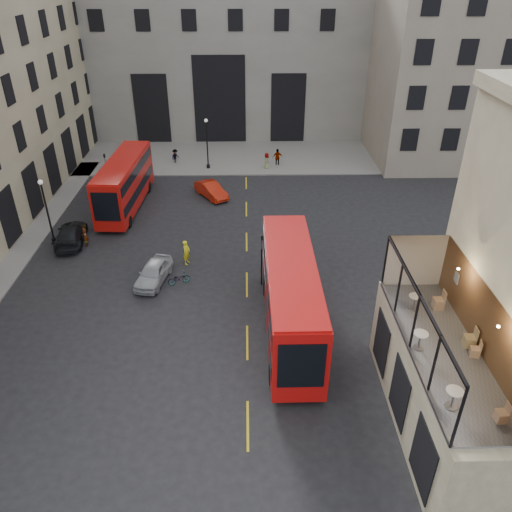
{
  "coord_description": "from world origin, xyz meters",
  "views": [
    {
      "loc": [
        -1.93,
        -16.28,
        19.08
      ],
      "look_at": [
        -1.4,
        10.75,
        3.0
      ],
      "focal_mm": 35.0,
      "sensor_mm": 36.0,
      "label": 1
    }
  ],
  "objects_px": {
    "traffic_light_far": "(106,168)",
    "pedestrian_e": "(85,236)",
    "pedestrian_d": "(267,161)",
    "bus_far": "(124,181)",
    "pedestrian_b": "(175,156)",
    "cafe_chair_d": "(438,303)",
    "traffic_light_near": "(262,254)",
    "cafe_chair_a": "(502,416)",
    "cafe_table_far": "(415,300)",
    "bicycle": "(179,279)",
    "pedestrian_a": "(138,158)",
    "bus_near": "(291,294)",
    "car_b": "(211,190)",
    "street_lamp_b": "(207,147)",
    "pedestrian_c": "(278,158)",
    "cafe_chair_b": "(470,341)",
    "street_lamp_a": "(48,216)",
    "car_c": "(71,234)",
    "cyclist": "(186,252)",
    "cafe_chair_c": "(475,351)",
    "cafe_table_mid": "(420,338)",
    "car_a": "(153,273)"
  },
  "relations": [
    {
      "from": "traffic_light_near",
      "to": "pedestrian_d",
      "type": "height_order",
      "value": "traffic_light_near"
    },
    {
      "from": "pedestrian_b",
      "to": "cafe_chair_d",
      "type": "distance_m",
      "value": 37.03
    },
    {
      "from": "pedestrian_a",
      "to": "bus_near",
      "type": "bearing_deg",
      "value": -46.45
    },
    {
      "from": "bicycle",
      "to": "cafe_chair_b",
      "type": "relative_size",
      "value": 1.61
    },
    {
      "from": "pedestrian_b",
      "to": "cafe_chair_d",
      "type": "height_order",
      "value": "cafe_chair_d"
    },
    {
      "from": "traffic_light_near",
      "to": "pedestrian_d",
      "type": "distance_m",
      "value": 21.96
    },
    {
      "from": "bus_far",
      "to": "bicycle",
      "type": "relative_size",
      "value": 7.28
    },
    {
      "from": "street_lamp_b",
      "to": "pedestrian_c",
      "type": "bearing_deg",
      "value": 5.88
    },
    {
      "from": "pedestrian_d",
      "to": "bus_far",
      "type": "bearing_deg",
      "value": 105.82
    },
    {
      "from": "cyclist",
      "to": "pedestrian_e",
      "type": "relative_size",
      "value": 1.06
    },
    {
      "from": "pedestrian_e",
      "to": "cafe_chair_b",
      "type": "distance_m",
      "value": 28.4
    },
    {
      "from": "street_lamp_a",
      "to": "car_c",
      "type": "xyz_separation_m",
      "value": [
        1.3,
        0.18,
        -1.68
      ]
    },
    {
      "from": "cafe_chair_c",
      "to": "street_lamp_b",
      "type": "bearing_deg",
      "value": 111.65
    },
    {
      "from": "cafe_chair_c",
      "to": "traffic_light_near",
      "type": "bearing_deg",
      "value": 124.91
    },
    {
      "from": "pedestrian_d",
      "to": "pedestrian_e",
      "type": "bearing_deg",
      "value": 117.94
    },
    {
      "from": "cyclist",
      "to": "pedestrian_a",
      "type": "relative_size",
      "value": 1.22
    },
    {
      "from": "car_b",
      "to": "cafe_chair_a",
      "type": "xyz_separation_m",
      "value": [
        12.5,
        -30.6,
        4.16
      ]
    },
    {
      "from": "car_a",
      "to": "cyclist",
      "type": "relative_size",
      "value": 2.23
    },
    {
      "from": "pedestrian_c",
      "to": "traffic_light_far",
      "type": "bearing_deg",
      "value": 15.09
    },
    {
      "from": "traffic_light_near",
      "to": "cafe_table_far",
      "type": "height_order",
      "value": "cafe_table_far"
    },
    {
      "from": "pedestrian_d",
      "to": "cafe_chair_c",
      "type": "distance_m",
      "value": 35.32
    },
    {
      "from": "pedestrian_b",
      "to": "cafe_chair_c",
      "type": "distance_m",
      "value": 40.24
    },
    {
      "from": "pedestrian_a",
      "to": "street_lamp_b",
      "type": "bearing_deg",
      "value": 5.91
    },
    {
      "from": "pedestrian_c",
      "to": "cafe_chair_d",
      "type": "height_order",
      "value": "cafe_chair_d"
    },
    {
      "from": "traffic_light_far",
      "to": "pedestrian_b",
      "type": "distance_m",
      "value": 9.52
    },
    {
      "from": "car_b",
      "to": "cafe_chair_c",
      "type": "height_order",
      "value": "cafe_chair_c"
    },
    {
      "from": "traffic_light_far",
      "to": "pedestrian_d",
      "type": "distance_m",
      "value": 16.34
    },
    {
      "from": "traffic_light_near",
      "to": "bicycle",
      "type": "distance_m",
      "value": 5.99
    },
    {
      "from": "street_lamp_b",
      "to": "pedestrian_c",
      "type": "relative_size",
      "value": 2.84
    },
    {
      "from": "pedestrian_e",
      "to": "cafe_chair_b",
      "type": "xyz_separation_m",
      "value": [
        22.07,
        -17.42,
        4.01
      ]
    },
    {
      "from": "traffic_light_near",
      "to": "cyclist",
      "type": "height_order",
      "value": "traffic_light_near"
    },
    {
      "from": "cafe_table_far",
      "to": "bus_far",
      "type": "bearing_deg",
      "value": 130.72
    },
    {
      "from": "car_a",
      "to": "cafe_table_mid",
      "type": "xyz_separation_m",
      "value": [
        13.81,
        -12.41,
        4.43
      ]
    },
    {
      "from": "traffic_light_near",
      "to": "cafe_chair_a",
      "type": "relative_size",
      "value": 4.65
    },
    {
      "from": "traffic_light_far",
      "to": "pedestrian_e",
      "type": "height_order",
      "value": "traffic_light_far"
    },
    {
      "from": "traffic_light_near",
      "to": "traffic_light_far",
      "type": "bearing_deg",
      "value": 131.19
    },
    {
      "from": "pedestrian_a",
      "to": "cafe_table_far",
      "type": "distance_m",
      "value": 38.3
    },
    {
      "from": "cafe_table_mid",
      "to": "cafe_chair_b",
      "type": "distance_m",
      "value": 2.25
    },
    {
      "from": "car_b",
      "to": "pedestrian_a",
      "type": "relative_size",
      "value": 2.72
    },
    {
      "from": "pedestrian_a",
      "to": "cafe_table_mid",
      "type": "xyz_separation_m",
      "value": [
        19.05,
        -35.4,
        4.37
      ]
    },
    {
      "from": "bus_far",
      "to": "cyclist",
      "type": "height_order",
      "value": "bus_far"
    },
    {
      "from": "car_b",
      "to": "cyclist",
      "type": "xyz_separation_m",
      "value": [
        -1.09,
        -11.87,
        0.24
      ]
    },
    {
      "from": "traffic_light_near",
      "to": "cafe_table_far",
      "type": "xyz_separation_m",
      "value": [
        7.04,
        -9.06,
        2.67
      ]
    },
    {
      "from": "pedestrian_a",
      "to": "cafe_chair_d",
      "type": "distance_m",
      "value": 38.87
    },
    {
      "from": "cafe_chair_d",
      "to": "traffic_light_near",
      "type": "bearing_deg",
      "value": 132.39
    },
    {
      "from": "car_c",
      "to": "pedestrian_a",
      "type": "xyz_separation_m",
      "value": [
        2.09,
        17.35,
        0.05
      ]
    },
    {
      "from": "traffic_light_near",
      "to": "cafe_table_far",
      "type": "bearing_deg",
      "value": -52.17
    },
    {
      "from": "car_b",
      "to": "cafe_chair_a",
      "type": "bearing_deg",
      "value": -101.01
    },
    {
      "from": "bicycle",
      "to": "cafe_table_far",
      "type": "bearing_deg",
      "value": -147.97
    },
    {
      "from": "traffic_light_near",
      "to": "cafe_table_far",
      "type": "distance_m",
      "value": 11.78
    }
  ]
}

